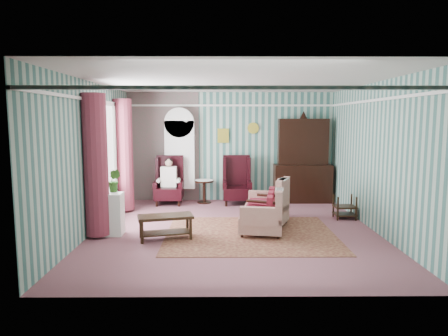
{
  "coord_description": "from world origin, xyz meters",
  "views": [
    {
      "loc": [
        -0.27,
        -7.7,
        2.18
      ],
      "look_at": [
        -0.2,
        0.6,
        1.17
      ],
      "focal_mm": 32.0,
      "sensor_mm": 36.0,
      "label": 1
    }
  ],
  "objects_px": {
    "dresser_hutch": "(303,158)",
    "floral_armchair": "(268,202)",
    "coffee_table": "(166,227)",
    "wingback_left": "(169,180)",
    "seated_woman": "(169,182)",
    "sofa": "(263,203)",
    "nest_table": "(345,207)",
    "plant_stand": "(108,214)",
    "bookcase": "(180,160)",
    "round_side_table": "(204,192)",
    "wingback_right": "(237,180)"
  },
  "relations": [
    {
      "from": "dresser_hutch",
      "to": "sofa",
      "type": "bearing_deg",
      "value": -117.53
    },
    {
      "from": "nest_table",
      "to": "wingback_left",
      "type": "bearing_deg",
      "value": 159.15
    },
    {
      "from": "sofa",
      "to": "floral_armchair",
      "type": "relative_size",
      "value": 1.79
    },
    {
      "from": "sofa",
      "to": "coffee_table",
      "type": "distance_m",
      "value": 2.04
    },
    {
      "from": "floral_armchair",
      "to": "wingback_right",
      "type": "bearing_deg",
      "value": 36.84
    },
    {
      "from": "nest_table",
      "to": "coffee_table",
      "type": "relative_size",
      "value": 0.55
    },
    {
      "from": "wingback_left",
      "to": "seated_woman",
      "type": "height_order",
      "value": "wingback_left"
    },
    {
      "from": "floral_armchair",
      "to": "coffee_table",
      "type": "height_order",
      "value": "floral_armchair"
    },
    {
      "from": "bookcase",
      "to": "seated_woman",
      "type": "height_order",
      "value": "bookcase"
    },
    {
      "from": "nest_table",
      "to": "sofa",
      "type": "xyz_separation_m",
      "value": [
        -1.88,
        -0.7,
        0.24
      ]
    },
    {
      "from": "dresser_hutch",
      "to": "nest_table",
      "type": "bearing_deg",
      "value": -72.61
    },
    {
      "from": "dresser_hutch",
      "to": "floral_armchair",
      "type": "bearing_deg",
      "value": -116.55
    },
    {
      "from": "bookcase",
      "to": "seated_woman",
      "type": "relative_size",
      "value": 1.9
    },
    {
      "from": "nest_table",
      "to": "floral_armchair",
      "type": "relative_size",
      "value": 0.54
    },
    {
      "from": "wingback_left",
      "to": "round_side_table",
      "type": "bearing_deg",
      "value": 9.46
    },
    {
      "from": "wingback_left",
      "to": "floral_armchair",
      "type": "relative_size",
      "value": 1.24
    },
    {
      "from": "dresser_hutch",
      "to": "plant_stand",
      "type": "distance_m",
      "value": 5.31
    },
    {
      "from": "wingback_left",
      "to": "nest_table",
      "type": "bearing_deg",
      "value": -20.85
    },
    {
      "from": "wingback_left",
      "to": "nest_table",
      "type": "xyz_separation_m",
      "value": [
        4.07,
        -1.55,
        -0.35
      ]
    },
    {
      "from": "plant_stand",
      "to": "floral_armchair",
      "type": "height_order",
      "value": "floral_armchair"
    },
    {
      "from": "dresser_hutch",
      "to": "coffee_table",
      "type": "height_order",
      "value": "dresser_hutch"
    },
    {
      "from": "wingback_right",
      "to": "dresser_hutch",
      "type": "bearing_deg",
      "value": 8.77
    },
    {
      "from": "nest_table",
      "to": "coffee_table",
      "type": "bearing_deg",
      "value": -158.4
    },
    {
      "from": "plant_stand",
      "to": "sofa",
      "type": "bearing_deg",
      "value": 9.5
    },
    {
      "from": "plant_stand",
      "to": "sofa",
      "type": "height_order",
      "value": "sofa"
    },
    {
      "from": "dresser_hutch",
      "to": "sofa",
      "type": "distance_m",
      "value": 2.92
    },
    {
      "from": "round_side_table",
      "to": "nest_table",
      "type": "xyz_separation_m",
      "value": [
        3.17,
        -1.7,
        -0.03
      ]
    },
    {
      "from": "dresser_hutch",
      "to": "sofa",
      "type": "relative_size",
      "value": 1.31
    },
    {
      "from": "wingback_right",
      "to": "plant_stand",
      "type": "bearing_deg",
      "value": -132.84
    },
    {
      "from": "bookcase",
      "to": "nest_table",
      "type": "bearing_deg",
      "value": -26.92
    },
    {
      "from": "dresser_hutch",
      "to": "round_side_table",
      "type": "xyz_separation_m",
      "value": [
        -2.6,
        -0.12,
        -0.88
      ]
    },
    {
      "from": "seated_woman",
      "to": "plant_stand",
      "type": "bearing_deg",
      "value": -106.22
    },
    {
      "from": "wingback_left",
      "to": "floral_armchair",
      "type": "xyz_separation_m",
      "value": [
        2.3,
        -2.13,
        -0.12
      ]
    },
    {
      "from": "nest_table",
      "to": "coffee_table",
      "type": "xyz_separation_m",
      "value": [
        -3.75,
        -1.48,
        -0.05
      ]
    },
    {
      "from": "nest_table",
      "to": "dresser_hutch",
      "type": "bearing_deg",
      "value": 107.39
    },
    {
      "from": "bookcase",
      "to": "wingback_right",
      "type": "xyz_separation_m",
      "value": [
        1.5,
        -0.39,
        -0.5
      ]
    },
    {
      "from": "wingback_left",
      "to": "coffee_table",
      "type": "relative_size",
      "value": 1.27
    },
    {
      "from": "bookcase",
      "to": "round_side_table",
      "type": "bearing_deg",
      "value": -20.27
    },
    {
      "from": "nest_table",
      "to": "plant_stand",
      "type": "distance_m",
      "value": 5.02
    },
    {
      "from": "coffee_table",
      "to": "round_side_table",
      "type": "bearing_deg",
      "value": 79.72
    },
    {
      "from": "seated_woman",
      "to": "bookcase",
      "type": "bearing_deg",
      "value": 57.34
    },
    {
      "from": "wingback_left",
      "to": "round_side_table",
      "type": "distance_m",
      "value": 0.97
    },
    {
      "from": "wingback_left",
      "to": "seated_woman",
      "type": "xyz_separation_m",
      "value": [
        0.0,
        0.0,
        -0.04
      ]
    },
    {
      "from": "wingback_left",
      "to": "sofa",
      "type": "relative_size",
      "value": 0.7
    },
    {
      "from": "dresser_hutch",
      "to": "round_side_table",
      "type": "bearing_deg",
      "value": -177.36
    },
    {
      "from": "wingback_left",
      "to": "seated_woman",
      "type": "distance_m",
      "value": 0.04
    },
    {
      "from": "dresser_hutch",
      "to": "coffee_table",
      "type": "distance_m",
      "value": 4.68
    },
    {
      "from": "round_side_table",
      "to": "sofa",
      "type": "bearing_deg",
      "value": -61.81
    },
    {
      "from": "plant_stand",
      "to": "coffee_table",
      "type": "bearing_deg",
      "value": -14.2
    },
    {
      "from": "dresser_hutch",
      "to": "floral_armchair",
      "type": "height_order",
      "value": "dresser_hutch"
    }
  ]
}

